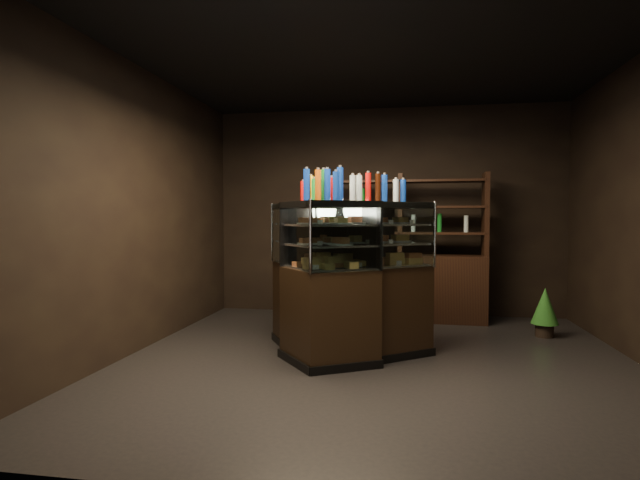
# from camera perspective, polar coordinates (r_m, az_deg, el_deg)

# --- Properties ---
(ground) EXTENTS (5.00, 5.00, 0.00)m
(ground) POSITION_cam_1_polar(r_m,az_deg,el_deg) (5.06, 6.47, -13.56)
(ground) COLOR black
(ground) RESTS_ON ground
(room_shell) EXTENTS (5.02, 5.02, 3.01)m
(room_shell) POSITION_cam_1_polar(r_m,az_deg,el_deg) (4.90, 6.58, 8.83)
(room_shell) COLOR black
(room_shell) RESTS_ON ground
(display_case) EXTENTS (1.83, 1.61, 1.57)m
(display_case) POSITION_cam_1_polar(r_m,az_deg,el_deg) (5.15, 2.18, -7.32)
(display_case) COLOR black
(display_case) RESTS_ON ground
(food_display) EXTENTS (1.36, 1.23, 0.48)m
(food_display) POSITION_cam_1_polar(r_m,az_deg,el_deg) (5.08, 2.18, 0.17)
(food_display) COLOR #C87648
(food_display) RESTS_ON display_case
(bottles_top) EXTENTS (1.19, 1.09, 0.30)m
(bottles_top) POSITION_cam_1_polar(r_m,az_deg,el_deg) (5.09, 2.21, 5.91)
(bottles_top) COLOR #D8590A
(bottles_top) RESTS_ON display_case
(potted_conifer) EXTENTS (0.31, 0.31, 0.66)m
(potted_conifer) POSITION_cam_1_polar(r_m,az_deg,el_deg) (6.49, 24.32, -6.79)
(potted_conifer) COLOR black
(potted_conifer) RESTS_ON ground
(back_shelving) EXTENTS (2.29, 0.48, 2.00)m
(back_shelving) POSITION_cam_1_polar(r_m,az_deg,el_deg) (6.96, 9.14, -4.06)
(back_shelving) COLOR black
(back_shelving) RESTS_ON ground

